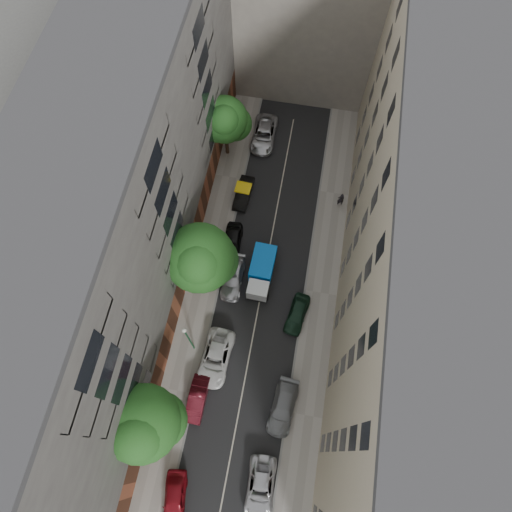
% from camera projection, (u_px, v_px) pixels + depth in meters
% --- Properties ---
extents(ground, '(120.00, 120.00, 0.00)m').
position_uv_depth(ground, '(263.00, 283.00, 43.09)').
color(ground, '#4C4C49').
rests_on(ground, ground).
extents(road_surface, '(8.00, 44.00, 0.02)m').
position_uv_depth(road_surface, '(263.00, 283.00, 43.08)').
color(road_surface, black).
rests_on(road_surface, ground).
extents(sidewalk_left, '(3.00, 44.00, 0.15)m').
position_uv_depth(sidewalk_left, '(206.00, 273.00, 43.42)').
color(sidewalk_left, gray).
rests_on(sidewalk_left, ground).
extents(sidewalk_right, '(3.00, 44.00, 0.15)m').
position_uv_depth(sidewalk_right, '(321.00, 293.00, 42.63)').
color(sidewalk_right, gray).
rests_on(sidewalk_right, ground).
extents(building_left, '(8.00, 44.00, 20.00)m').
position_uv_depth(building_left, '(123.00, 214.00, 34.71)').
color(building_left, '#4A4745').
rests_on(building_left, ground).
extents(building_right, '(8.00, 44.00, 20.00)m').
position_uv_depth(building_right, '(414.00, 261.00, 33.14)').
color(building_right, tan).
rests_on(building_right, ground).
extents(tarp_truck, '(2.17, 5.11, 2.33)m').
position_uv_depth(tarp_truck, '(261.00, 272.00, 42.18)').
color(tarp_truck, black).
rests_on(tarp_truck, ground).
extents(car_left_0, '(2.34, 4.45, 1.44)m').
position_uv_depth(car_left_0, '(175.00, 499.00, 35.22)').
color(car_left_0, maroon).
rests_on(car_left_0, ground).
extents(car_left_1, '(1.45, 4.04, 1.32)m').
position_uv_depth(car_left_1, '(197.00, 399.00, 38.26)').
color(car_left_1, '#501019').
rests_on(car_left_1, ground).
extents(car_left_2, '(2.70, 5.42, 1.47)m').
position_uv_depth(car_left_2, '(216.00, 358.00, 39.55)').
color(car_left_2, silver).
rests_on(car_left_2, ground).
extents(car_left_3, '(1.92, 4.63, 1.34)m').
position_uv_depth(car_left_3, '(233.00, 278.00, 42.60)').
color(car_left_3, '#AFAFB4').
rests_on(car_left_3, ground).
extents(car_left_4, '(1.96, 4.30, 1.43)m').
position_uv_depth(car_left_4, '(232.00, 242.00, 44.03)').
color(car_left_4, black).
rests_on(car_left_4, ground).
extents(car_left_5, '(1.62, 4.08, 1.32)m').
position_uv_depth(car_left_5, '(243.00, 193.00, 46.28)').
color(car_left_5, black).
rests_on(car_left_5, ground).
extents(car_left_6, '(2.51, 5.36, 1.48)m').
position_uv_depth(car_left_6, '(264.00, 134.00, 49.14)').
color(car_left_6, '#B8B8BE').
rests_on(car_left_6, ground).
extents(car_right_0, '(2.44, 4.87, 1.32)m').
position_uv_depth(car_right_0, '(261.00, 488.00, 35.60)').
color(car_right_0, '#BCBCC1').
rests_on(car_right_0, ground).
extents(car_right_1, '(2.39, 4.96, 1.39)m').
position_uv_depth(car_right_1, '(283.00, 408.00, 37.95)').
color(car_right_1, gray).
rests_on(car_right_1, ground).
extents(car_right_2, '(2.23, 4.20, 1.36)m').
position_uv_depth(car_right_2, '(297.00, 314.00, 41.19)').
color(car_right_2, '#152F1F').
rests_on(car_right_2, ground).
extents(tree_near, '(5.70, 5.48, 9.53)m').
position_uv_depth(tree_near, '(144.00, 425.00, 31.92)').
color(tree_near, '#382619').
rests_on(tree_near, sidewalk_left).
extents(tree_mid, '(6.06, 5.90, 9.06)m').
position_uv_depth(tree_mid, '(201.00, 260.00, 37.49)').
color(tree_mid, '#382619').
rests_on(tree_mid, sidewalk_left).
extents(tree_far, '(4.93, 4.59, 7.66)m').
position_uv_depth(tree_far, '(225.00, 122.00, 44.20)').
color(tree_far, '#382619').
rests_on(tree_far, sidewalk_left).
extents(lamp_post, '(0.36, 0.36, 6.38)m').
position_uv_depth(lamp_post, '(188.00, 338.00, 36.88)').
color(lamp_post, '#1A5D33').
rests_on(lamp_post, sidewalk_left).
extents(pedestrian, '(0.74, 0.56, 1.82)m').
position_uv_depth(pedestrian, '(341.00, 199.00, 45.53)').
color(pedestrian, black).
rests_on(pedestrian, sidewalk_right).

